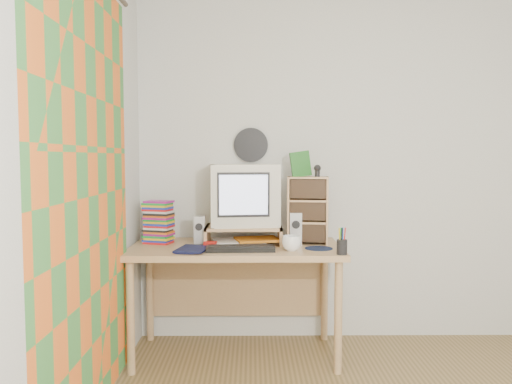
{
  "coord_description": "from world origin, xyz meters",
  "views": [
    {
      "loc": [
        -0.92,
        -1.92,
        1.34
      ],
      "look_at": [
        -0.9,
        1.33,
        1.11
      ],
      "focal_mm": 35.0,
      "sensor_mm": 36.0,
      "label": 1
    }
  ],
  "objects_px": {
    "crt_monitor": "(244,195)",
    "diary": "(179,247)",
    "desk": "(236,264)",
    "mug": "(292,243)",
    "dvd_stack": "(158,225)",
    "cd_rack": "(308,210)",
    "keyboard": "(241,249)"
  },
  "relations": [
    {
      "from": "crt_monitor",
      "to": "diary",
      "type": "xyz_separation_m",
      "value": [
        -0.41,
        -0.31,
        -0.31
      ]
    },
    {
      "from": "desk",
      "to": "mug",
      "type": "xyz_separation_m",
      "value": [
        0.36,
        -0.24,
        0.18
      ]
    },
    {
      "from": "dvd_stack",
      "to": "cd_rack",
      "type": "height_order",
      "value": "cd_rack"
    },
    {
      "from": "desk",
      "to": "keyboard",
      "type": "xyz_separation_m",
      "value": [
        0.04,
        -0.24,
        0.15
      ]
    },
    {
      "from": "desk",
      "to": "diary",
      "type": "height_order",
      "value": "diary"
    },
    {
      "from": "dvd_stack",
      "to": "cd_rack",
      "type": "bearing_deg",
      "value": 16.21
    },
    {
      "from": "dvd_stack",
      "to": "mug",
      "type": "bearing_deg",
      "value": -0.44
    },
    {
      "from": "crt_monitor",
      "to": "dvd_stack",
      "type": "bearing_deg",
      "value": 176.97
    },
    {
      "from": "mug",
      "to": "diary",
      "type": "relative_size",
      "value": 0.54
    },
    {
      "from": "keyboard",
      "to": "mug",
      "type": "xyz_separation_m",
      "value": [
        0.32,
        0.0,
        0.03
      ]
    },
    {
      "from": "keyboard",
      "to": "diary",
      "type": "distance_m",
      "value": 0.39
    },
    {
      "from": "crt_monitor",
      "to": "dvd_stack",
      "type": "distance_m",
      "value": 0.62
    },
    {
      "from": "keyboard",
      "to": "mug",
      "type": "height_order",
      "value": "mug"
    },
    {
      "from": "crt_monitor",
      "to": "diary",
      "type": "height_order",
      "value": "crt_monitor"
    },
    {
      "from": "keyboard",
      "to": "diary",
      "type": "bearing_deg",
      "value": 176.06
    },
    {
      "from": "mug",
      "to": "desk",
      "type": "bearing_deg",
      "value": 145.87
    },
    {
      "from": "desk",
      "to": "mug",
      "type": "bearing_deg",
      "value": -34.13
    },
    {
      "from": "crt_monitor",
      "to": "keyboard",
      "type": "height_order",
      "value": "crt_monitor"
    },
    {
      "from": "crt_monitor",
      "to": "mug",
      "type": "distance_m",
      "value": 0.53
    },
    {
      "from": "keyboard",
      "to": "dvd_stack",
      "type": "xyz_separation_m",
      "value": [
        -0.57,
        0.29,
        0.11
      ]
    },
    {
      "from": "dvd_stack",
      "to": "cd_rack",
      "type": "xyz_separation_m",
      "value": [
        1.03,
        -0.02,
        0.1
      ]
    },
    {
      "from": "keyboard",
      "to": "desk",
      "type": "bearing_deg",
      "value": 96.98
    },
    {
      "from": "mug",
      "to": "diary",
      "type": "distance_m",
      "value": 0.71
    },
    {
      "from": "crt_monitor",
      "to": "cd_rack",
      "type": "height_order",
      "value": "crt_monitor"
    },
    {
      "from": "keyboard",
      "to": "mug",
      "type": "distance_m",
      "value": 0.32
    },
    {
      "from": "keyboard",
      "to": "mug",
      "type": "relative_size",
      "value": 3.56
    },
    {
      "from": "dvd_stack",
      "to": "cd_rack",
      "type": "distance_m",
      "value": 1.03
    },
    {
      "from": "crt_monitor",
      "to": "mug",
      "type": "xyz_separation_m",
      "value": [
        0.31,
        -0.33,
        -0.28
      ]
    },
    {
      "from": "mug",
      "to": "crt_monitor",
      "type": "bearing_deg",
      "value": 132.84
    },
    {
      "from": "desk",
      "to": "keyboard",
      "type": "bearing_deg",
      "value": -81.56
    },
    {
      "from": "diary",
      "to": "dvd_stack",
      "type": "bearing_deg",
      "value": 134.39
    },
    {
      "from": "desk",
      "to": "cd_rack",
      "type": "relative_size",
      "value": 3.05
    }
  ]
}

